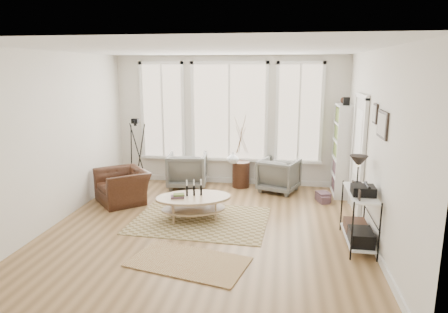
% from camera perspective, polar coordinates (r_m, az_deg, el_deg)
% --- Properties ---
extents(room, '(5.50, 5.54, 2.90)m').
position_cam_1_polar(room, '(6.42, -2.36, 1.80)').
color(room, '#997448').
rests_on(room, ground).
extents(bay_window, '(4.14, 0.12, 2.24)m').
position_cam_1_polar(bay_window, '(9.02, 0.75, 6.08)').
color(bay_window, tan).
rests_on(bay_window, ground).
extents(door, '(0.09, 1.06, 2.22)m').
position_cam_1_polar(door, '(7.59, 18.64, 0.48)').
color(door, silver).
rests_on(door, ground).
extents(bookcase, '(0.31, 0.85, 2.06)m').
position_cam_1_polar(bookcase, '(8.64, 16.50, 0.89)').
color(bookcase, white).
rests_on(bookcase, ground).
extents(low_shelf, '(0.38, 1.08, 1.30)m').
position_cam_1_polar(low_shelf, '(6.34, 18.76, -7.58)').
color(low_shelf, white).
rests_on(low_shelf, ground).
extents(wall_art, '(0.04, 0.88, 0.44)m').
position_cam_1_polar(wall_art, '(6.10, 21.45, 4.66)').
color(wall_art, black).
rests_on(wall_art, ground).
extents(rug_main, '(2.40, 1.84, 0.01)m').
position_cam_1_polar(rug_main, '(7.12, -3.39, -9.04)').
color(rug_main, brown).
rests_on(rug_main, ground).
extents(rug_runner, '(1.75, 1.22, 0.01)m').
position_cam_1_polar(rug_runner, '(5.70, -5.12, -14.73)').
color(rug_runner, brown).
rests_on(rug_runner, ground).
extents(coffee_table, '(1.50, 1.20, 0.60)m').
position_cam_1_polar(coffee_table, '(7.08, -4.44, -6.43)').
color(coffee_table, tan).
rests_on(coffee_table, ground).
extents(armchair_left, '(0.93, 0.95, 0.78)m').
position_cam_1_polar(armchair_left, '(8.95, -5.25, -1.96)').
color(armchair_left, slate).
rests_on(armchair_left, ground).
extents(armchair_right, '(1.00, 1.01, 0.72)m').
position_cam_1_polar(armchair_right, '(8.71, 7.86, -2.64)').
color(armchair_right, slate).
rests_on(armchair_right, ground).
extents(side_table, '(0.38, 0.38, 1.62)m').
position_cam_1_polar(side_table, '(8.85, 2.45, 0.50)').
color(side_table, '#3A1F14').
rests_on(side_table, ground).
extents(vase, '(0.28, 0.28, 0.26)m').
position_cam_1_polar(vase, '(8.72, 1.27, -0.16)').
color(vase, silver).
rests_on(vase, side_table).
extents(accent_chair, '(1.33, 1.32, 0.65)m').
position_cam_1_polar(accent_chair, '(8.20, -14.29, -4.13)').
color(accent_chair, '#3A1F14').
rests_on(accent_chair, ground).
extents(tripod_camera, '(0.54, 0.54, 1.52)m').
position_cam_1_polar(tripod_camera, '(9.26, -12.37, 0.26)').
color(tripod_camera, black).
rests_on(tripod_camera, ground).
extents(book_stack_near, '(0.31, 0.34, 0.18)m').
position_cam_1_polar(book_stack_near, '(8.30, 13.96, -5.58)').
color(book_stack_near, brown).
rests_on(book_stack_near, ground).
extents(book_stack_far, '(0.24, 0.27, 0.14)m').
position_cam_1_polar(book_stack_far, '(8.20, 14.02, -5.96)').
color(book_stack_far, brown).
rests_on(book_stack_far, ground).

